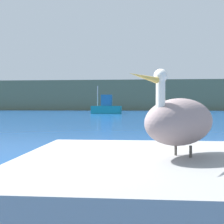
{
  "coord_description": "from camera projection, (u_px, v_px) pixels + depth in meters",
  "views": [
    {
      "loc": [
        0.83,
        -3.92,
        1.36
      ],
      "look_at": [
        -0.71,
        15.41,
        0.89
      ],
      "focal_mm": 44.85,
      "sensor_mm": 36.0,
      "label": 1
    }
  ],
  "objects": [
    {
      "name": "hillside_backdrop",
      "position": [
        131.0,
        96.0,
        79.72
      ],
      "size": [
        140.0,
        17.14,
        7.9
      ],
      "primitive_type": "cube",
      "color": "#5B664C",
      "rests_on": "ground"
    },
    {
      "name": "fishing_boat_teal",
      "position": [
        106.0,
        107.0,
        43.95
      ],
      "size": [
        4.82,
        2.08,
        4.39
      ],
      "rotation": [
        0.0,
        0.0,
        3.02
      ],
      "color": "teal",
      "rests_on": "ground"
    },
    {
      "name": "pier_dock",
      "position": [
        180.0,
        195.0,
        2.99
      ],
      "size": [
        3.46,
        2.76,
        0.81
      ],
      "primitive_type": "cube",
      "color": "gray",
      "rests_on": "ground"
    },
    {
      "name": "pelican",
      "position": [
        180.0,
        121.0,
        2.96
      ],
      "size": [
        1.1,
        1.26,
        0.9
      ],
      "rotation": [
        0.0,
        0.0,
        -2.26
      ],
      "color": "gray",
      "rests_on": "pier_dock"
    },
    {
      "name": "ground_plane",
      "position": [
        76.0,
        200.0,
        4.0
      ],
      "size": [
        260.0,
        260.0,
        0.0
      ],
      "primitive_type": "plane",
      "color": "#194C93"
    }
  ]
}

